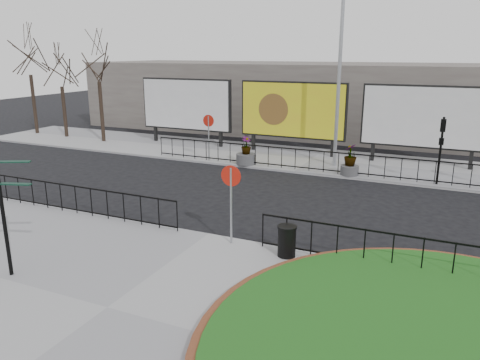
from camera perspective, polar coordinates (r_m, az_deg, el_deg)
The scene contains 21 objects.
ground at distance 15.40m, azimuth -3.80°, elevation -6.93°, with size 90.00×90.00×0.00m, color black.
pavement_near at distance 11.67m, azimuth -15.85°, elevation -14.95°, with size 30.00×10.00×0.12m, color gray.
pavement_far at distance 26.09m, azimuth 8.70°, elevation 2.44°, with size 44.00×6.00×0.12m, color gray.
railing_near_left at distance 18.43m, azimuth -21.00°, elevation -1.94°, with size 10.00×0.10×1.10m, color black, non-canonical shape.
railing_near_right at distance 13.27m, azimuth 21.36°, elevation -8.66°, with size 9.00×0.10×1.10m, color black, non-canonical shape.
railing_far at distance 23.16m, azimuth 9.30°, elevation 2.31°, with size 18.00×0.10×1.10m, color black, non-canonical shape.
speed_sign_far at distance 25.20m, azimuth -3.85°, elevation 6.43°, with size 0.64×0.07×2.47m.
speed_sign_near at distance 14.00m, azimuth -1.09°, elevation -0.88°, with size 0.64×0.07×2.47m.
billboard_left at distance 29.90m, azimuth -6.60°, elevation 9.10°, with size 6.20×0.31×4.10m.
billboard_mid at distance 27.00m, azimuth 6.41°, elevation 8.43°, with size 6.20×0.31×4.10m.
billboard_right at distance 25.73m, azimuth 21.50°, elevation 7.12°, with size 6.20×0.31×4.10m.
lamp_post at distance 24.13m, azimuth 12.03°, elevation 12.68°, with size 0.74×0.18×9.23m.
signal_pole_a at distance 22.18m, azimuth 23.35°, elevation 4.44°, with size 0.22×0.26×3.00m.
tree_left at distance 31.85m, azimuth -16.74°, elevation 10.79°, with size 2.00×2.00×7.00m, color #2D2119, non-canonical shape.
tree_mid at distance 34.48m, azimuth -20.84°, elevation 10.08°, with size 2.00×2.00×6.20m, color #2D2119, non-canonical shape.
tree_far at distance 36.74m, azimuth -24.09°, elevation 11.05°, with size 2.00×2.00×7.50m, color #2D2119, non-canonical shape.
building_backdrop at distance 35.34m, azimuth 13.40°, elevation 9.59°, with size 40.00×10.00×5.00m, color #6A645D.
fingerpost_sign at distance 13.32m, azimuth -27.17°, elevation -1.74°, with size 1.65×0.87×3.62m.
litter_bin at distance 13.61m, azimuth 5.73°, elevation -7.40°, with size 0.56×0.56×0.92m.
planter_a at distance 24.50m, azimuth 0.75°, elevation 3.08°, with size 1.04×1.04×1.46m.
planter_c at distance 22.89m, azimuth 13.26°, elevation 2.10°, with size 0.87×0.87×1.50m.
Camera 1 is at (6.80, -12.52, 5.85)m, focal length 35.00 mm.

